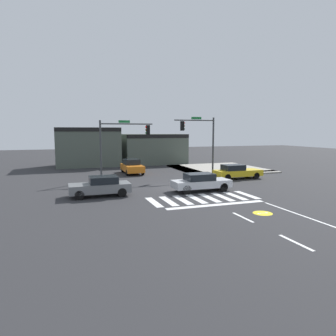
# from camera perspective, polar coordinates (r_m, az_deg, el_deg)

# --- Properties ---
(ground_plane) EXTENTS (120.00, 120.00, 0.00)m
(ground_plane) POSITION_cam_1_polar(r_m,az_deg,el_deg) (25.61, 2.17, -3.59)
(ground_plane) COLOR #2B2B2D
(crosswalk_near) EXTENTS (7.63, 2.93, 0.01)m
(crosswalk_near) POSITION_cam_1_polar(r_m,az_deg,el_deg) (21.56, 6.53, -5.63)
(crosswalk_near) COLOR silver
(crosswalk_near) RESTS_ON ground_plane
(lane_markings) EXTENTS (6.80, 18.75, 0.01)m
(lane_markings) POSITION_cam_1_polar(r_m,az_deg,el_deg) (16.52, 20.88, -9.96)
(lane_markings) COLOR white
(lane_markings) RESTS_ON ground_plane
(bike_detector_marking) EXTENTS (1.11, 1.11, 0.01)m
(bike_detector_marking) POSITION_cam_1_polar(r_m,az_deg,el_deg) (18.46, 17.22, -8.04)
(bike_detector_marking) COLOR yellow
(bike_detector_marking) RESTS_ON ground_plane
(curb_corner_northeast) EXTENTS (10.00, 10.60, 0.15)m
(curb_corner_northeast) POSITION_cam_1_polar(r_m,az_deg,el_deg) (37.59, 9.05, -0.19)
(curb_corner_northeast) COLOR #9E998E
(curb_corner_northeast) RESTS_ON ground_plane
(storefront_row) EXTENTS (17.57, 5.84, 5.11)m
(storefront_row) POSITION_cam_1_polar(r_m,az_deg,el_deg) (42.96, -8.71, 3.75)
(storefront_row) COLOR #4C564C
(storefront_row) RESTS_ON ground_plane
(traffic_signal_northwest) EXTENTS (5.20, 0.32, 5.69)m
(traffic_signal_northwest) POSITION_cam_1_polar(r_m,az_deg,el_deg) (30.02, -8.59, 5.55)
(traffic_signal_northwest) COLOR #383A3D
(traffic_signal_northwest) RESTS_ON ground_plane
(traffic_signal_northeast) EXTENTS (4.41, 0.32, 6.09)m
(traffic_signal_northeast) POSITION_cam_1_polar(r_m,az_deg,el_deg) (31.73, 6.00, 6.06)
(traffic_signal_northeast) COLOR #383A3D
(traffic_signal_northeast) RESTS_ON ground_plane
(car_gray) EXTENTS (4.29, 1.80, 1.43)m
(car_gray) POSITION_cam_1_polar(r_m,az_deg,el_deg) (22.56, -12.44, -3.32)
(car_gray) COLOR slate
(car_gray) RESTS_ON ground_plane
(car_orange) EXTENTS (1.87, 4.18, 1.57)m
(car_orange) POSITION_cam_1_polar(r_m,az_deg,el_deg) (33.95, -6.72, 0.28)
(car_orange) COLOR orange
(car_orange) RESTS_ON ground_plane
(car_yellow) EXTENTS (4.71, 1.73, 1.40)m
(car_yellow) POSITION_cam_1_polar(r_m,az_deg,el_deg) (30.78, 12.68, -0.66)
(car_yellow) COLOR gold
(car_yellow) RESTS_ON ground_plane
(car_silver) EXTENTS (4.55, 1.73, 1.39)m
(car_silver) POSITION_cam_1_polar(r_m,az_deg,el_deg) (24.00, 6.12, -2.61)
(car_silver) COLOR #B7BABF
(car_silver) RESTS_ON ground_plane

